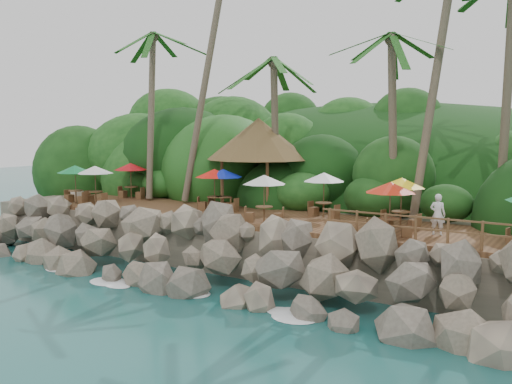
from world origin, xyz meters
The scene contains 12 objects.
ground centered at (0.00, 0.00, 0.00)m, with size 140.00×140.00×0.00m, color #19514F.
land_base centered at (0.00, 16.00, 1.05)m, with size 32.00×25.20×2.10m, color gray.
jungle_hill centered at (0.00, 23.50, 0.00)m, with size 44.80×28.00×15.40m, color #143811.
seawall centered at (0.00, 2.00, 1.15)m, with size 29.00×4.00×2.30m, color gray, non-canonical shape.
terrace centered at (0.00, 6.00, 2.20)m, with size 26.00×5.00×0.20m, color brown.
jungle_foliage centered at (0.00, 15.00, 0.00)m, with size 44.00×16.00×12.00m, color #143811, non-canonical shape.
foam_line centered at (0.00, 0.30, 0.03)m, with size 25.20×0.80×0.06m.
palms centered at (1.41, 8.84, 12.42)m, with size 24.56×7.38×15.37m.
palapa centered at (-2.00, 9.40, 5.79)m, with size 5.54×5.54×4.60m.
dining_clusters centered at (-0.44, 5.61, 4.01)m, with size 24.29×4.97×2.06m.
railing centered at (8.15, 3.65, 2.91)m, with size 7.20×0.10×1.00m.
waiter centered at (8.38, 5.65, 3.09)m, with size 0.58×0.38×1.58m, color white.
Camera 1 is at (13.65, -15.51, 6.32)m, focal length 38.77 mm.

